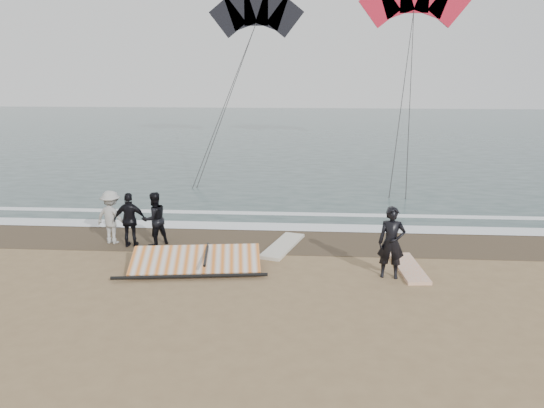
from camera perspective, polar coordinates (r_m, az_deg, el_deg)
The scene contains 12 objects.
ground at distance 12.97m, azimuth -0.06°, elevation -10.24°, with size 120.00×120.00×0.00m, color #8C704C.
sea at distance 45.08m, azimuth 2.87°, elevation 7.67°, with size 120.00×54.00×0.02m, color #233838.
wet_sand at distance 17.15m, azimuth 0.99°, elevation -3.90°, with size 120.00×2.80×0.01m, color #4C3D2B.
foam_near at distance 18.48m, azimuth 1.21°, elevation -2.47°, with size 120.00×0.90×0.01m, color white.
foam_far at distance 20.11m, azimuth 1.44°, elevation -1.05°, with size 120.00×0.45×0.01m, color white.
man_main at distance 14.28m, azimuth 12.73°, elevation -4.07°, with size 0.70×0.46×1.93m, color black.
board_white at distance 15.24m, azimuth 14.50°, elevation -6.66°, with size 0.63×2.24×0.09m, color silver.
board_cream at distance 16.48m, azimuth 1.17°, elevation -4.52°, with size 0.65×2.44×0.10m, color beige.
trio_cluster at distance 17.09m, azimuth -15.02°, elevation -1.52°, with size 2.54×1.08×1.72m.
sail_rig at distance 15.01m, azimuth -8.32°, elevation -6.06°, with size 4.07×2.14×0.49m.
kite_red at distance 35.14m, azimuth 15.04°, elevation 19.91°, with size 7.44×6.38×15.46m.
kite_dark at distance 35.75m, azimuth -1.73°, elevation 19.38°, with size 6.63×6.24×14.80m.
Camera 1 is at (0.81, -11.74, 5.45)m, focal length 35.00 mm.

